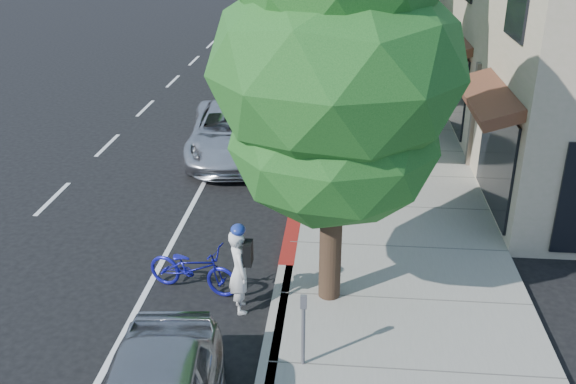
# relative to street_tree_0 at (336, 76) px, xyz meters

# --- Properties ---
(ground) EXTENTS (120.00, 120.00, 0.00)m
(ground) POSITION_rel_street_tree_0_xyz_m (-0.90, 2.00, -4.28)
(ground) COLOR black
(ground) RESTS_ON ground
(sidewalk) EXTENTS (4.60, 56.00, 0.15)m
(sidewalk) POSITION_rel_street_tree_0_xyz_m (1.40, 10.00, -4.20)
(sidewalk) COLOR gray
(sidewalk) RESTS_ON ground
(curb) EXTENTS (0.30, 56.00, 0.15)m
(curb) POSITION_rel_street_tree_0_xyz_m (-0.90, 10.00, -4.20)
(curb) COLOR #9E998E
(curb) RESTS_ON ground
(curb_red_segment) EXTENTS (0.32, 4.00, 0.15)m
(curb_red_segment) POSITION_rel_street_tree_0_xyz_m (-0.90, 3.00, -4.20)
(curb_red_segment) COLOR maroon
(curb_red_segment) RESTS_ON ground
(street_tree_0) EXTENTS (4.20, 4.20, 6.92)m
(street_tree_0) POSITION_rel_street_tree_0_xyz_m (0.00, 0.00, 0.00)
(street_tree_0) COLOR black
(street_tree_0) RESTS_ON ground
(cyclist) EXTENTS (0.55, 0.68, 1.61)m
(cyclist) POSITION_rel_street_tree_0_xyz_m (-1.60, -0.39, -3.47)
(cyclist) COLOR silver
(cyclist) RESTS_ON ground
(bicycle) EXTENTS (1.94, 1.09, 0.97)m
(bicycle) POSITION_rel_street_tree_0_xyz_m (-2.59, 0.18, -3.79)
(bicycle) COLOR #171699
(bicycle) RESTS_ON ground
(silver_suv) EXTENTS (3.00, 5.46, 1.45)m
(silver_suv) POSITION_rel_street_tree_0_xyz_m (-3.10, 7.50, -3.55)
(silver_suv) COLOR silver
(silver_suv) RESTS_ON ground
(dark_sedan) EXTENTS (1.70, 4.77, 1.57)m
(dark_sedan) POSITION_rel_street_tree_0_xyz_m (-1.51, 14.03, -3.49)
(dark_sedan) COLOR black
(dark_sedan) RESTS_ON ground
(white_pickup) EXTENTS (2.51, 5.49, 1.56)m
(white_pickup) POSITION_rel_street_tree_0_xyz_m (-1.40, 20.39, -3.50)
(white_pickup) COLOR silver
(white_pickup) RESTS_ON ground
(dark_suv_far) EXTENTS (2.02, 4.34, 1.44)m
(dark_suv_far) POSITION_rel_street_tree_0_xyz_m (-1.40, 23.76, -3.56)
(dark_suv_far) COLOR black
(dark_suv_far) RESTS_ON ground
(pedestrian) EXTENTS (0.94, 0.75, 1.87)m
(pedestrian) POSITION_rel_street_tree_0_xyz_m (1.56, 13.95, -3.19)
(pedestrian) COLOR black
(pedestrian) RESTS_ON sidewalk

